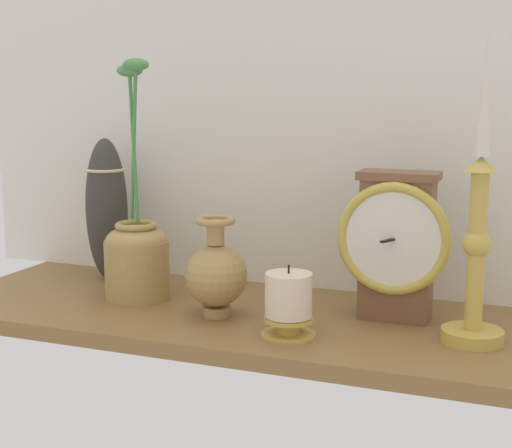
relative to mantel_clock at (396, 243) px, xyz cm
name	(u,v)px	position (x,y,z in cm)	size (l,w,h in cm)	color
ground_plane	(242,318)	(-23.04, -4.02, -12.95)	(100.00, 36.00, 2.40)	brown
back_wall	(282,100)	(-23.04, 14.48, 20.75)	(120.00, 2.00, 65.00)	silver
mantel_clock	(396,243)	(0.00, 0.00, 0.00)	(16.75, 9.42, 22.38)	brown
candlestick_tall_left	(477,243)	(12.09, -6.35, 2.15)	(8.52, 8.52, 42.90)	gold
brass_vase_bulbous	(216,273)	(-25.70, -8.04, -4.99)	(9.60, 9.60, 15.42)	#A7844B
brass_vase_jar	(137,253)	(-42.14, -3.36, -4.09)	(10.73, 10.73, 39.06)	#A58648
pillar_candle_front	(288,304)	(-12.36, -13.02, -7.05)	(7.69, 7.69, 10.26)	gold
tall_ceramic_vase	(107,209)	(-53.57, 5.92, 1.28)	(7.52, 7.52, 25.77)	#35342E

